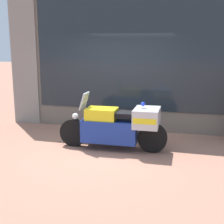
{
  "coord_description": "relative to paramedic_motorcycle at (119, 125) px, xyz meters",
  "views": [
    {
      "loc": [
        1.92,
        -6.01,
        2.21
      ],
      "look_at": [
        0.1,
        0.7,
        0.7
      ],
      "focal_mm": 50.0,
      "sensor_mm": 36.0,
      "label": 1
    }
  ],
  "objects": [
    {
      "name": "shop_building",
      "position": [
        -0.75,
        1.79,
        1.5
      ],
      "size": [
        6.21,
        0.55,
        4.06
      ],
      "color": "#6B6056",
      "rests_on": "ground"
    },
    {
      "name": "ground_plane",
      "position": [
        -0.38,
        -0.2,
        -0.53
      ],
      "size": [
        60.0,
        60.0,
        0.0
      ],
      "primitive_type": "plane",
      "color": "#9E6B56"
    },
    {
      "name": "paramedic_motorcycle",
      "position": [
        0.0,
        0.0,
        0.0
      ],
      "size": [
        2.35,
        0.73,
        1.21
      ],
      "rotation": [
        0.0,
        0.0,
        3.17
      ],
      "color": "black",
      "rests_on": "ground"
    },
    {
      "name": "window_display",
      "position": [
        -0.06,
        1.83,
        -0.05
      ],
      "size": [
        4.98,
        0.3,
        2.08
      ],
      "color": "slate",
      "rests_on": "ground"
    }
  ]
}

